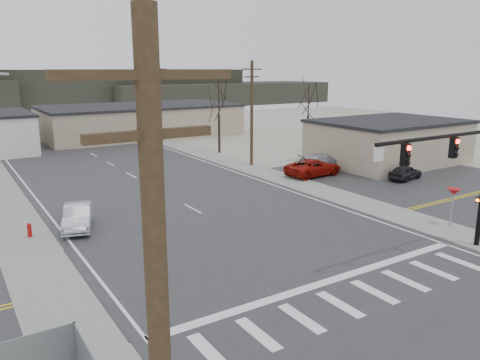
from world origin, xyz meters
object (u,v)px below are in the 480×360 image
at_px(car_far_a, 67,138).
at_px(car_parked_dark_b, 383,158).
at_px(fire_hydrant, 29,230).
at_px(sedan_crossing, 78,216).
at_px(car_parked_silver, 324,161).
at_px(car_parked_red, 313,167).
at_px(car_far_b, 30,123).
at_px(car_parked_dark_a, 405,172).
at_px(traffic_signal_mast, 465,164).

relative_size(car_far_a, car_parked_dark_b, 1.08).
bearing_deg(fire_hydrant, car_far_a, 74.03).
distance_m(sedan_crossing, car_parked_silver, 24.35).
relative_size(car_parked_red, car_parked_dark_b, 1.09).
distance_m(car_far_b, car_parked_silver, 51.91).
height_order(sedan_crossing, car_parked_dark_a, sedan_crossing).
relative_size(sedan_crossing, car_far_a, 0.81).
height_order(traffic_signal_mast, car_parked_dark_a, traffic_signal_mast).
xyz_separation_m(car_parked_dark_b, car_parked_silver, (-5.60, 2.23, -0.12)).
relative_size(fire_hydrant, car_parked_dark_b, 0.18).
relative_size(fire_hydrant, car_parked_dark_a, 0.24).
bearing_deg(car_parked_dark_a, fire_hydrant, 75.89).
xyz_separation_m(traffic_signal_mast, fire_hydrant, (-18.09, 14.20, -4.22)).
distance_m(fire_hydrant, car_parked_dark_b, 32.28).
bearing_deg(car_parked_red, car_parked_silver, -61.02).
bearing_deg(car_parked_silver, car_far_b, 32.56).
bearing_deg(car_parked_silver, car_parked_dark_a, -146.26).
height_order(fire_hydrant, sedan_crossing, sedan_crossing).
bearing_deg(fire_hydrant, car_parked_silver, 10.66).
bearing_deg(car_parked_dark_b, car_far_b, 29.49).
bearing_deg(fire_hydrant, car_parked_red, 7.82).
relative_size(car_far_a, car_parked_dark_a, 1.45).
bearing_deg(car_parked_silver, fire_hydrant, 112.86).
xyz_separation_m(car_far_b, car_parked_silver, (18.07, -48.67, -0.00)).
relative_size(car_far_b, car_parked_silver, 0.84).
bearing_deg(car_far_b, car_far_a, -66.33).
height_order(traffic_signal_mast, car_parked_red, traffic_signal_mast).
bearing_deg(sedan_crossing, car_parked_red, 26.37).
bearing_deg(car_far_a, car_parked_dark_b, 103.90).
relative_size(car_far_a, car_far_b, 1.33).
xyz_separation_m(car_parked_dark_a, car_parked_silver, (-2.80, 7.09, 0.07)).
xyz_separation_m(car_far_a, car_parked_red, (14.32, -29.75, -0.04)).
height_order(sedan_crossing, car_far_a, car_far_a).
relative_size(car_parked_dark_a, car_parked_silver, 0.77).
bearing_deg(sedan_crossing, car_parked_dark_a, 13.14).
relative_size(traffic_signal_mast, car_parked_red, 1.67).
relative_size(traffic_signal_mast, car_parked_dark_a, 2.46).
xyz_separation_m(car_far_a, car_parked_dark_b, (22.72, -30.25, 0.03)).
height_order(car_parked_dark_b, car_parked_silver, car_parked_dark_b).
xyz_separation_m(car_far_b, car_parked_dark_b, (23.67, -50.91, 0.12)).
height_order(car_far_b, car_parked_red, car_parked_red).
bearing_deg(car_far_b, car_parked_red, -52.11).
bearing_deg(traffic_signal_mast, car_parked_dark_b, 50.34).
bearing_deg(car_far_a, car_parked_silver, 98.42).
xyz_separation_m(traffic_signal_mast, car_parked_dark_b, (14.07, 16.97, -3.83)).
relative_size(car_parked_dark_a, car_parked_dark_b, 0.74).
bearing_deg(car_parked_silver, sedan_crossing, 113.77).
relative_size(sedan_crossing, car_parked_dark_a, 1.18).
bearing_deg(traffic_signal_mast, car_far_a, 100.38).
bearing_deg(car_parked_dark_b, car_parked_dark_a, 154.59).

